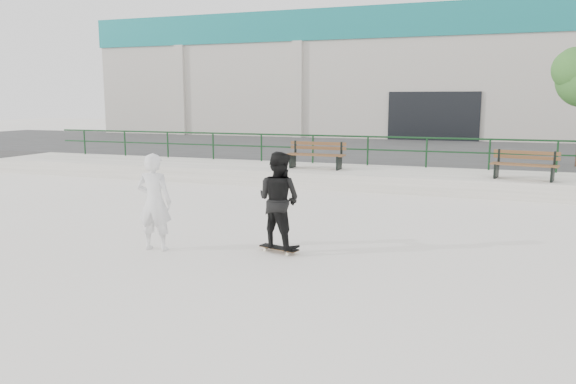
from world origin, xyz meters
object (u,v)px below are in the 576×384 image
at_px(bench_left, 316,155).
at_px(seated_skater, 154,202).
at_px(skateboard, 279,248).
at_px(standing_skater, 279,200).
at_px(bench_right, 525,165).

xyz_separation_m(bench_left, seated_skater, (-0.40, -9.08, -0.04)).
height_order(skateboard, standing_skater, standing_skater).
bearing_deg(skateboard, seated_skater, -147.92).
distance_m(bench_left, seated_skater, 9.09).
bearing_deg(bench_left, bench_right, -3.69).
height_order(bench_right, seated_skater, seated_skater).
xyz_separation_m(bench_right, standing_skater, (-4.56, -7.95, 0.06)).
distance_m(bench_left, standing_skater, 8.66).
bearing_deg(bench_left, skateboard, -76.90).
relative_size(bench_left, bench_right, 1.04).
relative_size(bench_left, standing_skater, 1.11).
bearing_deg(seated_skater, bench_left, -99.45).
distance_m(bench_right, skateboard, 9.20).
bearing_deg(bench_left, standing_skater, -76.90).
relative_size(bench_left, skateboard, 2.42).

